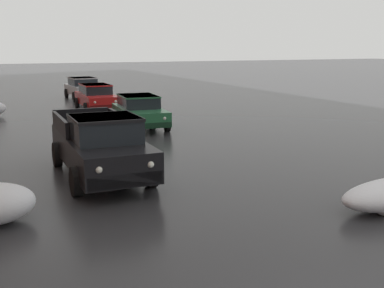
{
  "coord_description": "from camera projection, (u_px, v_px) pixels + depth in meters",
  "views": [
    {
      "loc": [
        -3.99,
        -2.76,
        3.51
      ],
      "look_at": [
        1.1,
        8.41,
        0.95
      ],
      "focal_mm": 44.08,
      "sensor_mm": 36.0,
      "label": 1
    }
  ],
  "objects": [
    {
      "name": "pickup_truck_black_approaching_near_lane",
      "position": [
        100.0,
        145.0,
        12.72
      ],
      "size": [
        2.15,
        5.29,
        1.76
      ],
      "color": "black",
      "rests_on": "ground"
    },
    {
      "name": "sedan_green_parked_kerbside_close",
      "position": [
        139.0,
        111.0,
        20.46
      ],
      "size": [
        2.21,
        4.17,
        1.42
      ],
      "color": "#1E5633",
      "rests_on": "ground"
    },
    {
      "name": "sedan_red_parked_kerbside_mid",
      "position": [
        96.0,
        96.0,
        26.3
      ],
      "size": [
        1.95,
        4.35,
        1.42
      ],
      "color": "red",
      "rests_on": "ground"
    },
    {
      "name": "sedan_silver_parked_far_down_block",
      "position": [
        83.0,
        87.0,
        31.98
      ],
      "size": [
        2.12,
        4.05,
        1.42
      ],
      "color": "#B7B7BC",
      "rests_on": "ground"
    }
  ]
}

